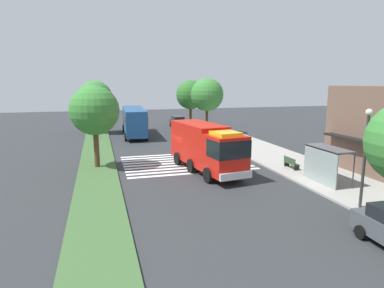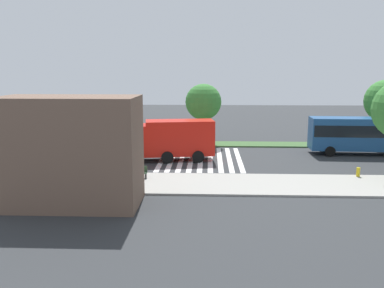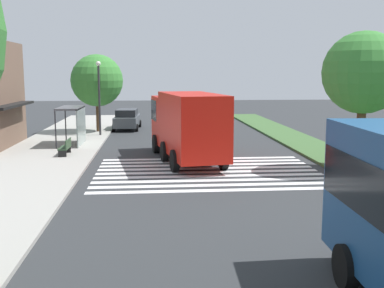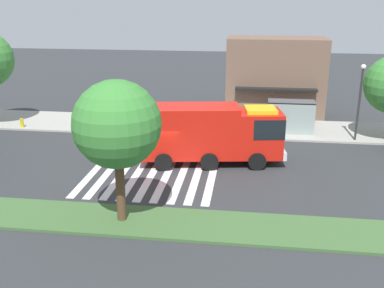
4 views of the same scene
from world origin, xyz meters
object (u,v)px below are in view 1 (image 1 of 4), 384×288
(median_tree_far_west, at_px, (95,98))
(fire_truck, at_px, (207,146))
(transit_bus, at_px, (134,120))
(bus_stop_shelter, at_px, (324,158))
(bench_near_shelter, at_px, (291,163))
(median_tree_west, at_px, (95,111))
(sidewalk_tree_far_west, at_px, (191,95))
(street_lamp, at_px, (365,150))
(fire_hydrant, at_px, (210,134))
(sidewalk_tree_west, at_px, (207,95))
(parked_car_west, at_px, (178,122))

(median_tree_far_west, bearing_deg, fire_truck, 19.73)
(transit_bus, distance_m, bus_stop_shelter, 27.41)
(bench_near_shelter, bearing_deg, median_tree_west, -107.86)
(fire_truck, relative_size, median_tree_west, 1.41)
(sidewalk_tree_far_west, bearing_deg, transit_bus, -55.03)
(street_lamp, distance_m, fire_hydrant, 25.91)
(street_lamp, bearing_deg, sidewalk_tree_west, 179.20)
(median_tree_far_west, bearing_deg, bus_stop_shelter, 27.88)
(parked_car_west, distance_m, median_tree_far_west, 13.34)
(sidewalk_tree_far_west, xyz_separation_m, median_tree_west, (23.29, -14.55, -0.33))
(transit_bus, xyz_separation_m, sidewalk_tree_far_west, (-6.81, 9.73, 2.94))
(street_lamp, xyz_separation_m, fire_hydrant, (-25.75, -0.10, -2.94))
(bench_near_shelter, bearing_deg, fire_truck, -100.88)
(transit_bus, bearing_deg, median_tree_far_west, 57.64)
(parked_car_west, xyz_separation_m, median_tree_far_west, (3.03, -12.35, 4.05))
(median_tree_far_west, bearing_deg, transit_bus, 55.27)
(sidewalk_tree_far_west, height_order, sidewalk_tree_west, sidewalk_tree_west)
(sidewalk_tree_far_west, bearing_deg, fire_truck, -12.90)
(bench_near_shelter, xyz_separation_m, median_tree_west, (-4.89, -15.16, 4.18))
(bench_near_shelter, xyz_separation_m, sidewalk_tree_far_west, (-28.17, -0.62, 4.51))
(fire_truck, distance_m, bus_stop_shelter, 8.62)
(bench_near_shelter, relative_size, median_tree_far_west, 0.22)
(parked_car_west, distance_m, bench_near_shelter, 27.88)
(median_tree_far_west, bearing_deg, parked_car_west, 103.78)
(parked_car_west, bearing_deg, median_tree_west, -28.28)
(parked_car_west, bearing_deg, fire_truck, -8.41)
(transit_bus, bearing_deg, median_tree_west, 166.09)
(bus_stop_shelter, distance_m, bench_near_shelter, 4.20)
(transit_bus, xyz_separation_m, median_tree_west, (16.48, -4.81, 2.61))
(fire_hydrant, bearing_deg, sidewalk_tree_far_west, 177.41)
(parked_car_west, relative_size, sidewalk_tree_far_west, 0.65)
(sidewalk_tree_west, bearing_deg, fire_truck, -18.33)
(bench_near_shelter, distance_m, fire_hydrant, 17.18)
(bus_stop_shelter, distance_m, median_tree_far_west, 32.62)
(transit_bus, height_order, bus_stop_shelter, transit_bus)
(transit_bus, bearing_deg, fire_hydrant, -112.22)
(median_tree_west, bearing_deg, sidewalk_tree_far_west, 148.01)
(bench_near_shelter, height_order, median_tree_west, median_tree_west)
(transit_bus, height_order, sidewalk_tree_west, sidewalk_tree_west)
(parked_car_west, bearing_deg, fire_hydrant, 9.22)
(transit_bus, height_order, street_lamp, street_lamp)
(sidewalk_tree_far_west, distance_m, sidewalk_tree_west, 8.30)
(transit_bus, xyz_separation_m, fire_hydrant, (4.23, 9.23, -1.67))
(median_tree_far_west, bearing_deg, median_tree_west, -0.00)
(bench_near_shelter, bearing_deg, sidewalk_tree_west, -178.22)
(fire_truck, xyz_separation_m, transit_bus, (-20.07, -3.58, 0.07))
(transit_bus, relative_size, bus_stop_shelter, 3.31)
(sidewalk_tree_far_west, distance_m, fire_hydrant, 11.97)
(street_lamp, bearing_deg, bench_near_shelter, 173.26)
(fire_truck, distance_m, street_lamp, 11.53)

